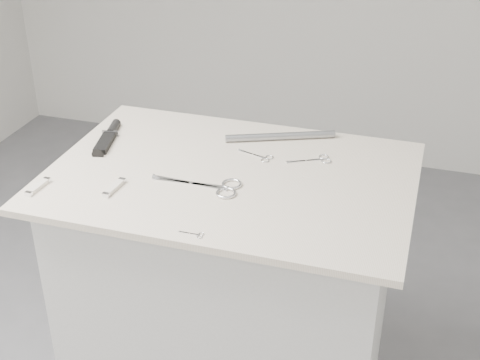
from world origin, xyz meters
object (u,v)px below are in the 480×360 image
(embroidery_scissors_a, at_px, (317,160))
(tiny_scissors, at_px, (195,234))
(plinth, at_px, (231,307))
(large_shears, at_px, (215,187))
(embroidery_scissors_b, at_px, (261,157))
(pocket_knife_a, at_px, (38,187))
(pocket_knife_b, at_px, (114,187))
(metal_rail, at_px, (280,136))
(sheathed_knife, at_px, (109,136))

(embroidery_scissors_a, height_order, tiny_scissors, same)
(plinth, height_order, embroidery_scissors_a, embroidery_scissors_a)
(large_shears, height_order, embroidery_scissors_b, large_shears)
(embroidery_scissors_a, bearing_deg, large_shears, -161.41)
(pocket_knife_a, relative_size, pocket_knife_b, 0.96)
(plinth, distance_m, large_shears, 0.48)
(plinth, distance_m, metal_rail, 0.55)
(tiny_scissors, relative_size, pocket_knife_b, 0.63)
(tiny_scissors, bearing_deg, plinth, 92.07)
(pocket_knife_a, height_order, metal_rail, metal_rail)
(embroidery_scissors_b, height_order, pocket_knife_b, pocket_knife_b)
(embroidery_scissors_a, relative_size, pocket_knife_b, 1.29)
(sheathed_knife, xyz_separation_m, metal_rail, (0.50, 0.15, 0.00))
(embroidery_scissors_b, distance_m, pocket_knife_b, 0.43)
(tiny_scissors, bearing_deg, metal_rail, 83.10)
(large_shears, xyz_separation_m, tiny_scissors, (0.03, -0.23, -0.00))
(plinth, relative_size, tiny_scissors, 14.88)
(plinth, height_order, embroidery_scissors_b, embroidery_scissors_b)
(large_shears, xyz_separation_m, metal_rail, (0.09, 0.34, 0.01))
(embroidery_scissors_b, relative_size, metal_rail, 0.33)
(embroidery_scissors_a, xyz_separation_m, embroidery_scissors_b, (-0.16, -0.03, -0.00))
(embroidery_scissors_a, bearing_deg, embroidery_scissors_b, 163.26)
(pocket_knife_a, bearing_deg, embroidery_scissors_a, -56.79)
(tiny_scissors, distance_m, metal_rail, 0.57)
(metal_rail, bearing_deg, embroidery_scissors_b, -101.14)
(pocket_knife_b, bearing_deg, large_shears, -66.78)
(tiny_scissors, height_order, pocket_knife_b, pocket_knife_b)
(embroidery_scissors_a, relative_size, tiny_scissors, 2.05)
(pocket_knife_a, distance_m, metal_rail, 0.72)
(plinth, xyz_separation_m, pocket_knife_b, (-0.27, -0.17, 0.48))
(tiny_scissors, height_order, sheathed_knife, sheathed_knife)
(large_shears, bearing_deg, plinth, 79.96)
(plinth, xyz_separation_m, embroidery_scissors_b, (0.05, 0.12, 0.47))
(plinth, relative_size, embroidery_scissors_a, 7.26)
(pocket_knife_a, xyz_separation_m, pocket_knife_b, (0.19, 0.06, 0.00))
(metal_rail, bearing_deg, tiny_scissors, -96.78)
(embroidery_scissors_b, bearing_deg, plinth, -96.29)
(sheathed_knife, distance_m, metal_rail, 0.52)
(large_shears, relative_size, sheathed_knife, 1.14)
(plinth, bearing_deg, embroidery_scissors_b, 66.03)
(pocket_knife_b, bearing_deg, pocket_knife_a, 109.89)
(pocket_knife_b, distance_m, metal_rail, 0.55)
(large_shears, distance_m, tiny_scissors, 0.23)
(tiny_scissors, bearing_deg, sheathed_knife, 136.12)
(pocket_knife_a, bearing_deg, metal_rail, -44.54)
(pocket_knife_b, bearing_deg, tiny_scissors, -112.49)
(plinth, relative_size, sheathed_knife, 4.28)
(metal_rail, bearing_deg, large_shears, -105.56)
(tiny_scissors, relative_size, sheathed_knife, 0.29)
(plinth, height_order, sheathed_knife, sheathed_knife)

